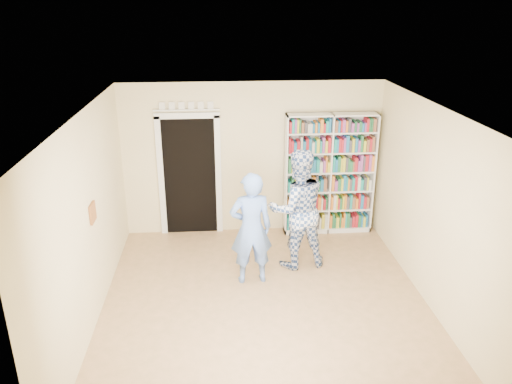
# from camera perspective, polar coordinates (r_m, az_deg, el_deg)

# --- Properties ---
(floor) EXTENTS (5.00, 5.00, 0.00)m
(floor) POSITION_cam_1_polar(r_m,az_deg,el_deg) (7.08, 1.12, -12.91)
(floor) COLOR olive
(floor) RESTS_ON ground
(ceiling) EXTENTS (5.00, 5.00, 0.00)m
(ceiling) POSITION_cam_1_polar(r_m,az_deg,el_deg) (6.00, 1.30, 9.00)
(ceiling) COLOR white
(ceiling) RESTS_ON wall_back
(wall_back) EXTENTS (4.50, 0.00, 4.50)m
(wall_back) POSITION_cam_1_polar(r_m,az_deg,el_deg) (8.75, -0.43, 3.78)
(wall_back) COLOR beige
(wall_back) RESTS_ON floor
(wall_left) EXTENTS (0.00, 5.00, 5.00)m
(wall_left) POSITION_cam_1_polar(r_m,az_deg,el_deg) (6.60, -18.66, -3.35)
(wall_left) COLOR beige
(wall_left) RESTS_ON floor
(wall_right) EXTENTS (0.00, 5.00, 5.00)m
(wall_right) POSITION_cam_1_polar(r_m,az_deg,el_deg) (7.00, 19.87, -2.10)
(wall_right) COLOR beige
(wall_right) RESTS_ON floor
(bookshelf) EXTENTS (1.58, 0.30, 2.17)m
(bookshelf) POSITION_cam_1_polar(r_m,az_deg,el_deg) (8.88, 8.38, 2.08)
(bookshelf) COLOR white
(bookshelf) RESTS_ON floor
(doorway) EXTENTS (1.10, 0.08, 2.43)m
(doorway) POSITION_cam_1_polar(r_m,az_deg,el_deg) (8.78, -7.60, 2.47)
(doorway) COLOR black
(doorway) RESTS_ON floor
(wall_art) EXTENTS (0.03, 0.25, 0.25)m
(wall_art) POSITION_cam_1_polar(r_m,az_deg,el_deg) (6.75, -18.17, -2.27)
(wall_art) COLOR brown
(wall_art) RESTS_ON wall_left
(man_blue) EXTENTS (0.66, 0.47, 1.71)m
(man_blue) POSITION_cam_1_polar(r_m,az_deg,el_deg) (7.25, -0.57, -4.21)
(man_blue) COLOR #638ADD
(man_blue) RESTS_ON floor
(man_plaid) EXTENTS (1.03, 0.86, 1.91)m
(man_plaid) POSITION_cam_1_polar(r_m,az_deg,el_deg) (7.69, 4.73, -1.96)
(man_plaid) COLOR navy
(man_plaid) RESTS_ON floor
(paper_sheet) EXTENTS (0.22, 0.01, 0.31)m
(paper_sheet) POSITION_cam_1_polar(r_m,az_deg,el_deg) (7.51, 5.55, -1.76)
(paper_sheet) COLOR white
(paper_sheet) RESTS_ON man_plaid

